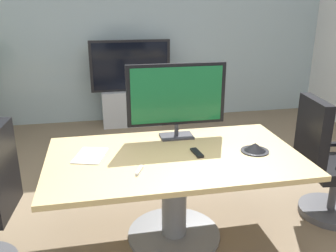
% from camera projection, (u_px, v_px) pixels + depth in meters
% --- Properties ---
extents(ground_plane, '(7.54, 7.54, 0.00)m').
position_uv_depth(ground_plane, '(188.00, 232.00, 3.03)').
color(ground_plane, '#7A664C').
extents(wall_back_glass_partition, '(6.20, 0.10, 2.90)m').
position_uv_depth(wall_back_glass_partition, '(138.00, 28.00, 5.58)').
color(wall_back_glass_partition, '#9EB2B7').
rests_on(wall_back_glass_partition, ground).
extents(conference_table, '(1.93, 1.11, 0.73)m').
position_uv_depth(conference_table, '(174.00, 177.00, 2.81)').
color(conference_table, tan).
rests_on(conference_table, ground).
extents(office_chair_right, '(0.62, 0.60, 1.09)m').
position_uv_depth(office_chair_right, '(327.00, 169.00, 3.14)').
color(office_chair_right, '#4C4C51').
rests_on(office_chair_right, ground).
extents(tv_monitor, '(0.84, 0.18, 0.64)m').
position_uv_depth(tv_monitor, '(177.00, 97.00, 3.00)').
color(tv_monitor, '#333338').
rests_on(tv_monitor, conference_table).
extents(wall_display_unit, '(1.20, 0.36, 1.31)m').
position_uv_depth(wall_display_unit, '(131.00, 97.00, 5.55)').
color(wall_display_unit, '#B7BABC').
rests_on(wall_display_unit, ground).
extents(conference_phone, '(0.22, 0.22, 0.07)m').
position_uv_depth(conference_phone, '(255.00, 148.00, 2.81)').
color(conference_phone, black).
rests_on(conference_phone, conference_table).
extents(remote_control, '(0.07, 0.17, 0.02)m').
position_uv_depth(remote_control, '(197.00, 153.00, 2.77)').
color(remote_control, black).
rests_on(remote_control, conference_table).
extents(whiteboard_marker, '(0.07, 0.13, 0.02)m').
position_uv_depth(whiteboard_marker, '(139.00, 170.00, 2.48)').
color(whiteboard_marker, silver).
rests_on(whiteboard_marker, conference_table).
extents(paper_notepad, '(0.29, 0.35, 0.01)m').
position_uv_depth(paper_notepad, '(91.00, 156.00, 2.73)').
color(paper_notepad, white).
rests_on(paper_notepad, conference_table).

